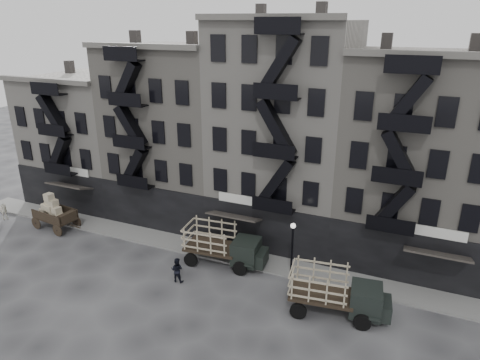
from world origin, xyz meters
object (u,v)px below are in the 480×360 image
at_px(wagon, 53,208).
at_px(stake_truck_west, 223,242).
at_px(stake_truck_east, 336,289).
at_px(pedestrian_mid, 177,270).

distance_m(wagon, stake_truck_west, 15.91).
relative_size(stake_truck_west, stake_truck_east, 1.00).
relative_size(stake_truck_east, pedestrian_mid, 3.44).
bearing_deg(pedestrian_mid, stake_truck_east, 177.26).
height_order(stake_truck_west, pedestrian_mid, stake_truck_west).
relative_size(stake_truck_west, pedestrian_mid, 3.45).
height_order(wagon, pedestrian_mid, wagon).
bearing_deg(wagon, stake_truck_east, 2.06).
distance_m(stake_truck_west, pedestrian_mid, 3.99).
distance_m(stake_truck_west, stake_truck_east, 9.16).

